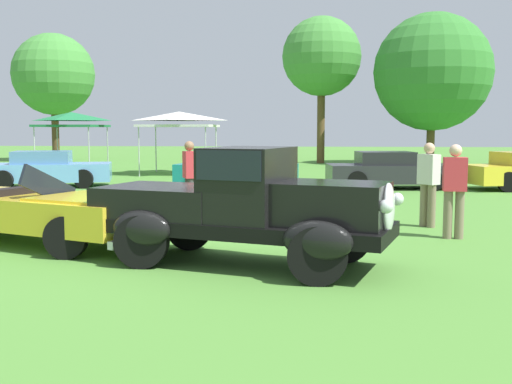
{
  "coord_description": "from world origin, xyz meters",
  "views": [
    {
      "loc": [
        1.44,
        -9.21,
        1.96
      ],
      "look_at": [
        0.46,
        1.65,
        0.84
      ],
      "focal_mm": 43.0,
      "sensor_mm": 36.0,
      "label": 1
    }
  ],
  "objects_px": {
    "show_car_skyblue": "(46,169)",
    "spectator_by_row": "(190,176)",
    "feature_pickup_truck": "(243,205)",
    "spectator_between_cars": "(428,182)",
    "canopy_tent_left_field": "(72,119)",
    "show_car_charcoal": "(389,171)",
    "canopy_tent_center_field": "(179,118)",
    "show_car_teal": "(236,170)",
    "spectator_near_truck": "(454,188)",
    "neighbor_convertible": "(43,210)"
  },
  "relations": [
    {
      "from": "feature_pickup_truck",
      "to": "spectator_by_row",
      "type": "bearing_deg",
      "value": 109.82
    },
    {
      "from": "neighbor_convertible",
      "to": "show_car_skyblue",
      "type": "relative_size",
      "value": 1.08
    },
    {
      "from": "spectator_by_row",
      "to": "show_car_teal",
      "type": "bearing_deg",
      "value": 88.13
    },
    {
      "from": "neighbor_convertible",
      "to": "show_car_teal",
      "type": "relative_size",
      "value": 1.17
    },
    {
      "from": "show_car_skyblue",
      "to": "spectator_by_row",
      "type": "bearing_deg",
      "value": -45.8
    },
    {
      "from": "show_car_teal",
      "to": "spectator_between_cars",
      "type": "distance_m",
      "value": 9.19
    },
    {
      "from": "feature_pickup_truck",
      "to": "show_car_charcoal",
      "type": "bearing_deg",
      "value": 73.38
    },
    {
      "from": "canopy_tent_left_field",
      "to": "canopy_tent_center_field",
      "type": "relative_size",
      "value": 0.87
    },
    {
      "from": "show_car_charcoal",
      "to": "spectator_by_row",
      "type": "distance_m",
      "value": 8.66
    },
    {
      "from": "feature_pickup_truck",
      "to": "spectator_by_row",
      "type": "xyz_separation_m",
      "value": [
        -1.77,
        4.91,
        0.05
      ]
    },
    {
      "from": "feature_pickup_truck",
      "to": "spectator_by_row",
      "type": "height_order",
      "value": "feature_pickup_truck"
    },
    {
      "from": "neighbor_convertible",
      "to": "spectator_near_truck",
      "type": "relative_size",
      "value": 2.85
    },
    {
      "from": "feature_pickup_truck",
      "to": "show_car_charcoal",
      "type": "height_order",
      "value": "feature_pickup_truck"
    },
    {
      "from": "spectator_between_cars",
      "to": "show_car_skyblue",
      "type": "bearing_deg",
      "value": 146.33
    },
    {
      "from": "show_car_skyblue",
      "to": "spectator_between_cars",
      "type": "distance_m",
      "value": 13.54
    },
    {
      "from": "show_car_charcoal",
      "to": "show_car_skyblue",
      "type": "bearing_deg",
      "value": -177.57
    },
    {
      "from": "neighbor_convertible",
      "to": "canopy_tent_left_field",
      "type": "distance_m",
      "value": 17.59
    },
    {
      "from": "spectator_between_cars",
      "to": "canopy_tent_center_field",
      "type": "height_order",
      "value": "canopy_tent_center_field"
    },
    {
      "from": "show_car_skyblue",
      "to": "spectator_near_truck",
      "type": "bearing_deg",
      "value": -37.58
    },
    {
      "from": "show_car_charcoal",
      "to": "spectator_between_cars",
      "type": "xyz_separation_m",
      "value": [
        -0.21,
        -7.99,
        0.31
      ]
    },
    {
      "from": "show_car_teal",
      "to": "spectator_near_truck",
      "type": "bearing_deg",
      "value": -60.95
    },
    {
      "from": "show_car_skyblue",
      "to": "canopy_tent_left_field",
      "type": "xyz_separation_m",
      "value": [
        -1.66,
        6.47,
        1.82
      ]
    },
    {
      "from": "neighbor_convertible",
      "to": "show_car_skyblue",
      "type": "distance_m",
      "value": 10.86
    },
    {
      "from": "spectator_between_cars",
      "to": "canopy_tent_center_field",
      "type": "xyz_separation_m",
      "value": [
        -8.06,
        13.77,
        1.51
      ]
    },
    {
      "from": "show_car_charcoal",
      "to": "spectator_by_row",
      "type": "bearing_deg",
      "value": -127.59
    },
    {
      "from": "feature_pickup_truck",
      "to": "show_car_skyblue",
      "type": "xyz_separation_m",
      "value": [
        -7.96,
        11.28,
        -0.27
      ]
    },
    {
      "from": "spectator_between_cars",
      "to": "neighbor_convertible",
      "type": "bearing_deg",
      "value": -160.54
    },
    {
      "from": "spectator_near_truck",
      "to": "spectator_between_cars",
      "type": "distance_m",
      "value": 1.34
    },
    {
      "from": "show_car_skyblue",
      "to": "show_car_teal",
      "type": "height_order",
      "value": "same"
    },
    {
      "from": "spectator_near_truck",
      "to": "spectator_by_row",
      "type": "relative_size",
      "value": 1.0
    },
    {
      "from": "canopy_tent_left_field",
      "to": "show_car_teal",
      "type": "bearing_deg",
      "value": -37.44
    },
    {
      "from": "feature_pickup_truck",
      "to": "spectator_near_truck",
      "type": "xyz_separation_m",
      "value": [
        3.51,
        2.44,
        0.05
      ]
    },
    {
      "from": "show_car_teal",
      "to": "show_car_charcoal",
      "type": "bearing_deg",
      "value": 2.23
    },
    {
      "from": "show_car_teal",
      "to": "spectator_between_cars",
      "type": "relative_size",
      "value": 2.43
    },
    {
      "from": "spectator_near_truck",
      "to": "show_car_skyblue",
      "type": "bearing_deg",
      "value": 142.42
    },
    {
      "from": "spectator_near_truck",
      "to": "spectator_between_cars",
      "type": "height_order",
      "value": "same"
    },
    {
      "from": "neighbor_convertible",
      "to": "show_car_teal",
      "type": "distance_m",
      "value": 10.44
    },
    {
      "from": "spectator_by_row",
      "to": "canopy_tent_left_field",
      "type": "relative_size",
      "value": 0.62
    },
    {
      "from": "show_car_teal",
      "to": "canopy_tent_center_field",
      "type": "relative_size",
      "value": 1.32
    },
    {
      "from": "show_car_skyblue",
      "to": "canopy_tent_center_field",
      "type": "bearing_deg",
      "value": 62.85
    },
    {
      "from": "feature_pickup_truck",
      "to": "spectator_between_cars",
      "type": "bearing_deg",
      "value": 48.75
    },
    {
      "from": "feature_pickup_truck",
      "to": "show_car_skyblue",
      "type": "height_order",
      "value": "feature_pickup_truck"
    },
    {
      "from": "show_car_teal",
      "to": "show_car_charcoal",
      "type": "xyz_separation_m",
      "value": [
        5.06,
        0.2,
        0.0
      ]
    },
    {
      "from": "feature_pickup_truck",
      "to": "show_car_charcoal",
      "type": "relative_size",
      "value": 1.09
    },
    {
      "from": "spectator_near_truck",
      "to": "spectator_between_cars",
      "type": "xyz_separation_m",
      "value": [
        -0.21,
        1.32,
        0.0
      ]
    },
    {
      "from": "show_car_skyblue",
      "to": "show_car_teal",
      "type": "relative_size",
      "value": 1.09
    },
    {
      "from": "spectator_by_row",
      "to": "spectator_near_truck",
      "type": "bearing_deg",
      "value": -24.98
    },
    {
      "from": "show_car_skyblue",
      "to": "spectator_by_row",
      "type": "relative_size",
      "value": 2.64
    },
    {
      "from": "spectator_between_cars",
      "to": "canopy_tent_left_field",
      "type": "bearing_deg",
      "value": 132.77
    },
    {
      "from": "show_car_charcoal",
      "to": "canopy_tent_center_field",
      "type": "height_order",
      "value": "canopy_tent_center_field"
    }
  ]
}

